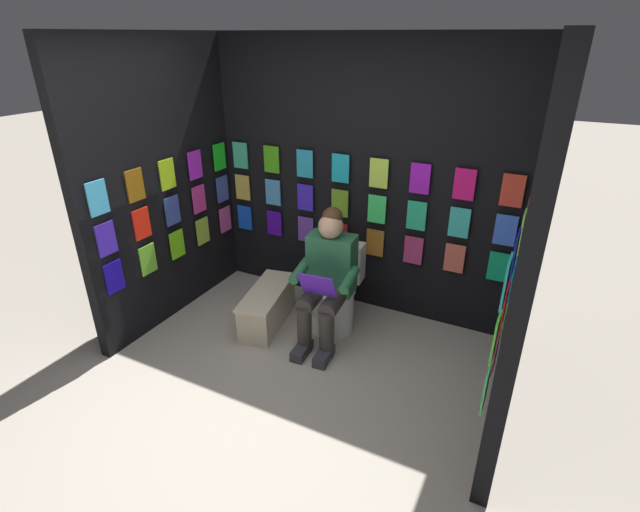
{
  "coord_description": "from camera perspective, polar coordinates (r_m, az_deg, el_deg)",
  "views": [
    {
      "loc": [
        -1.55,
        2.06,
        2.47
      ],
      "look_at": [
        -0.0,
        -0.99,
        0.85
      ],
      "focal_mm": 26.36,
      "sensor_mm": 36.0,
      "label": 1
    }
  ],
  "objects": [
    {
      "name": "toilet",
      "position": [
        4.3,
        1.94,
        -4.59
      ],
      "size": [
        0.42,
        0.57,
        0.77
      ],
      "rotation": [
        0.0,
        0.0,
        0.09
      ],
      "color": "white",
      "rests_on": "ground"
    },
    {
      "name": "ground_plane",
      "position": [
        3.57,
        -7.64,
        -18.76
      ],
      "size": [
        30.0,
        30.0,
        0.0
      ],
      "primitive_type": "plane",
      "color": "#B2A899"
    },
    {
      "name": "display_wall_back",
      "position": [
        4.38,
        5.16,
        9.03
      ],
      "size": [
        3.06,
        0.14,
        2.5
      ],
      "color": "black",
      "rests_on": "ground"
    },
    {
      "name": "display_wall_left",
      "position": [
        3.2,
        24.4,
        0.47
      ],
      "size": [
        0.14,
        1.8,
        2.5
      ],
      "color": "black",
      "rests_on": "ground"
    },
    {
      "name": "display_wall_right",
      "position": [
        4.44,
        -18.63,
        8.03
      ],
      "size": [
        0.14,
        1.8,
        2.5
      ],
      "color": "black",
      "rests_on": "ground"
    },
    {
      "name": "comic_longbox_near",
      "position": [
        4.41,
        -6.41,
        -6.14
      ],
      "size": [
        0.46,
        0.84,
        0.35
      ],
      "rotation": [
        0.0,
        0.0,
        0.21
      ],
      "color": "beige",
      "rests_on": "ground"
    },
    {
      "name": "person_reading",
      "position": [
        3.98,
        0.84,
        -2.69
      ],
      "size": [
        0.55,
        0.71,
        1.19
      ],
      "rotation": [
        0.0,
        0.0,
        0.09
      ],
      "color": "#286B42",
      "rests_on": "ground"
    }
  ]
}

